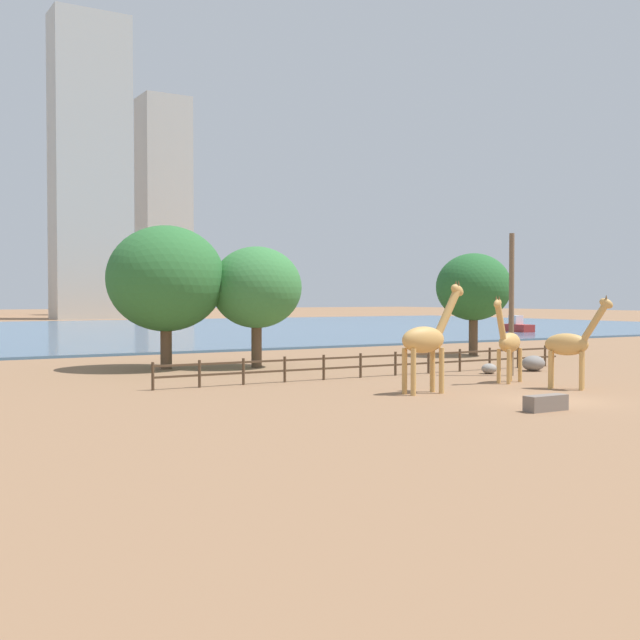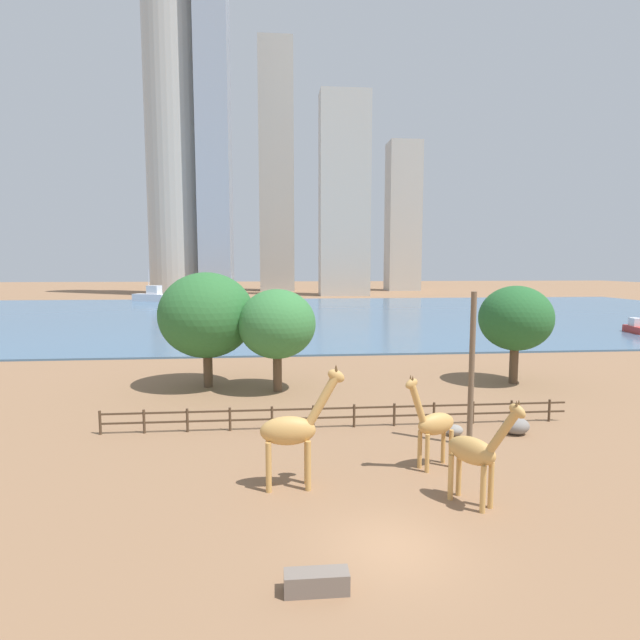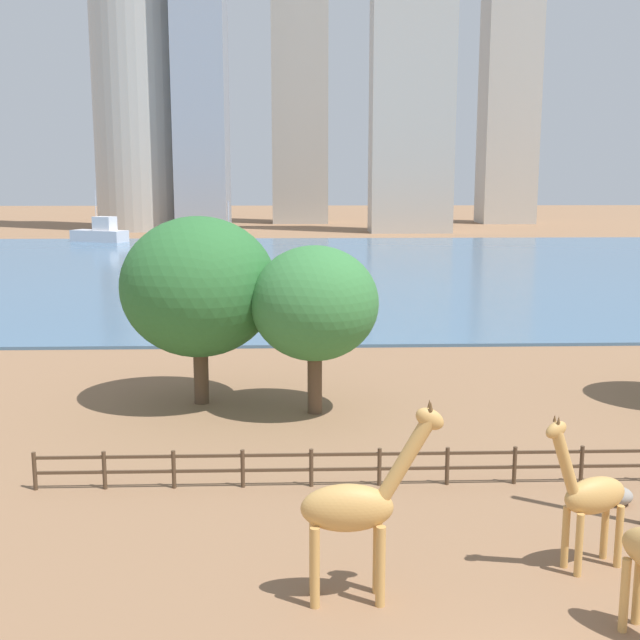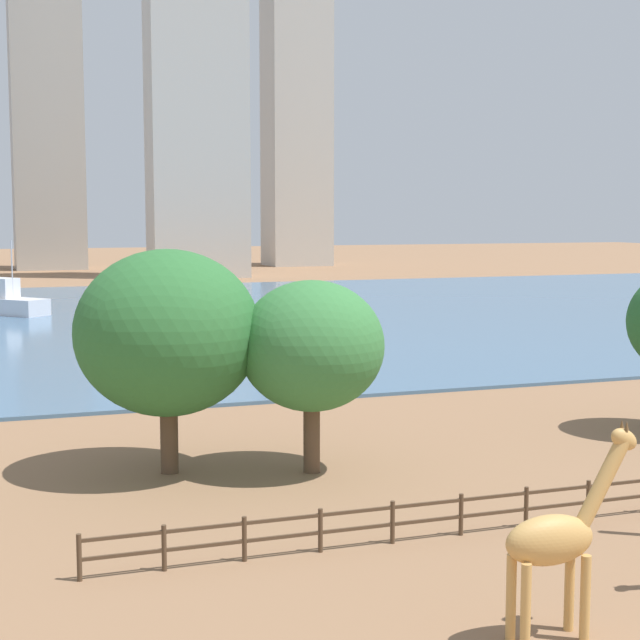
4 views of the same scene
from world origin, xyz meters
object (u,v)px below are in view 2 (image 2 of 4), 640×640
object	(u,v)px
tree_center_broad	(207,315)
boat_tug	(230,305)
boulder_near_fence	(454,430)
boulder_by_pole	(516,426)
tree_right_tall	(516,319)
giraffe_companion	(293,430)
boat_sailboat	(151,296)
giraffe_tall	(476,452)
boat_ferry	(637,328)
feeding_trough	(317,582)
tree_left_large	(277,324)
utility_pole	(472,370)
giraffe_young	(433,424)

from	to	relation	value
tree_center_broad	boat_tug	size ratio (longest dim) A/B	1.08
boulder_near_fence	tree_center_broad	world-z (taller)	tree_center_broad
boulder_by_pole	tree_right_tall	xyz separation A→B (m)	(5.38, 11.19, 4.56)
giraffe_companion	boat_sailboat	size ratio (longest dim) A/B	0.53
boulder_near_fence	boat_sailboat	distance (m)	111.12
giraffe_tall	boat_ferry	bearing A→B (deg)	101.38
boulder_near_fence	tree_center_broad	size ratio (longest dim) A/B	0.11
boat_sailboat	boat_tug	distance (m)	36.48
boulder_near_fence	feeding_trough	distance (m)	14.73
giraffe_tall	tree_left_large	size ratio (longest dim) A/B	0.60
utility_pole	tree_left_large	size ratio (longest dim) A/B	1.05
giraffe_companion	giraffe_tall	bearing A→B (deg)	-18.11
boat_ferry	boat_sailboat	xyz separation A→B (m)	(-78.47, 67.25, 0.69)
giraffe_companion	giraffe_young	xyz separation A→B (m)	(6.25, 1.41, -0.37)
boat_sailboat	boat_tug	world-z (taller)	boat_sailboat
feeding_trough	tree_left_large	bearing A→B (deg)	92.38
boulder_near_fence	boat_tug	size ratio (longest dim) A/B	0.11
giraffe_young	feeding_trough	xyz separation A→B (m)	(-5.86, -8.03, -1.72)
boulder_near_fence	boulder_by_pole	bearing A→B (deg)	-1.07
utility_pole	boat_tug	bearing A→B (deg)	103.74
boat_ferry	utility_pole	bearing A→B (deg)	-35.40
tree_center_broad	utility_pole	bearing A→B (deg)	-42.73
boat_sailboat	boulder_by_pole	bearing A→B (deg)	137.36
tree_right_tall	boat_tug	xyz separation A→B (m)	(-27.08, 63.31, -3.62)
utility_pole	boulder_near_fence	distance (m)	3.88
utility_pole	boulder_near_fence	world-z (taller)	utility_pole
boat_tug	giraffe_young	bearing A→B (deg)	-28.96
giraffe_tall	tree_right_tall	xyz separation A→B (m)	(10.79, 18.76, 2.92)
tree_center_broad	tree_right_tall	bearing A→B (deg)	-2.34
giraffe_companion	boat_tug	xyz separation A→B (m)	(-9.57, 79.93, -1.01)
boat_ferry	tree_left_large	bearing A→B (deg)	-51.65
feeding_trough	tree_right_tall	xyz separation A→B (m)	(17.12, 23.24, 4.70)
boulder_near_fence	boat_tug	bearing A→B (deg)	103.84
boat_tug	giraffe_companion	bearing A→B (deg)	-33.52
tree_left_large	tree_center_broad	size ratio (longest dim) A/B	0.86
tree_left_large	tree_center_broad	distance (m)	5.44
giraffe_companion	feeding_trough	size ratio (longest dim) A/B	2.80
tree_center_broad	boat_tug	distance (m)	62.61
utility_pole	tree_right_tall	world-z (taller)	utility_pole
boulder_by_pole	giraffe_young	bearing A→B (deg)	-145.62
tree_right_tall	giraffe_tall	bearing A→B (deg)	-119.90
tree_right_tall	utility_pole	bearing A→B (deg)	-124.05
tree_left_large	tree_right_tall	size ratio (longest dim) A/B	0.98
feeding_trough	boulder_by_pole	bearing A→B (deg)	45.74
giraffe_young	boulder_by_pole	bearing A→B (deg)	-166.44
giraffe_young	boulder_near_fence	bearing A→B (deg)	-142.45
giraffe_tall	feeding_trough	world-z (taller)	giraffe_tall
utility_pole	tree_left_large	distance (m)	15.24
giraffe_companion	tree_right_tall	xyz separation A→B (m)	(17.51, 16.62, 2.61)
boat_ferry	boat_tug	xyz separation A→B (m)	(-56.46, 38.16, 0.53)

